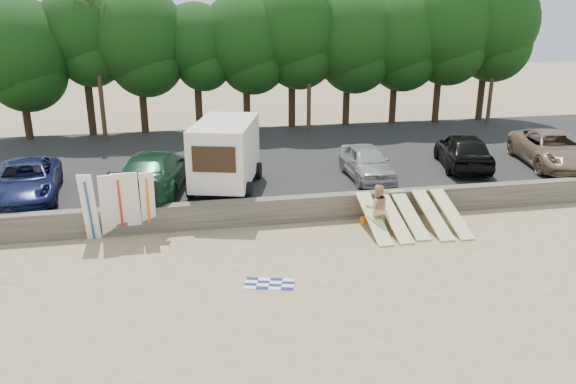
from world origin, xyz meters
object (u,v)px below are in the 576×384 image
Objects in this scene: car_1 at (155,171)px; beachgoer_b at (377,208)px; car_2 at (367,162)px; box_trailer at (225,151)px; car_0 at (26,180)px; car_3 at (463,150)px; beachgoer_a at (380,208)px; cooler at (387,216)px; car_4 at (553,149)px.

car_1 reaches higher than beachgoer_b.
car_1 is 9.15m from car_2.
car_1 is at bearing -20.81° from beachgoer_b.
box_trailer is 0.83× the size of car_1.
car_0 is at bearing -165.90° from box_trailer.
car_3 reaches higher than car_2.
car_2 is 2.75× the size of beachgoer_a.
box_trailer is 7.97m from car_0.
car_2 is 4.17m from beachgoer_a.
car_3 is at bearing -150.17° from beachgoer_a.
beachgoer_b reaches higher than cooler.
car_2 is at bearing 18.09° from box_trailer.
beachgoer_b is (-1.05, -4.34, -0.53)m from car_2.
car_2 is at bearing -7.04° from car_0.
car_1 is at bearing -8.22° from car_0.
car_1 is 9.58m from cooler.
car_0 is 5.01m from car_1.
beachgoer_b is at bearing -25.37° from car_0.
car_1 is 9.27m from beachgoer_a.
cooler is (13.87, -3.47, -1.27)m from car_0.
car_3 is (5.02, 0.76, 0.12)m from car_2.
beachgoer_a is 1.03m from cooler.
beachgoer_a is at bearing -19.02° from box_trailer.
beachgoer_a is (8.34, -3.97, -0.77)m from car_1.
car_3 is 13.15× the size of cooler.
box_trailer is at bearing -8.79° from car_0.
car_3 is (11.25, 0.97, -0.73)m from box_trailer.
cooler is (0.53, 0.63, -0.62)m from beachgoer_a.
car_0 is 23.56m from car_4.
beachgoer_b is at bearing -22.42° from box_trailer.
box_trailer reaches higher than cooler.
box_trailer is 7.08m from cooler.
car_1 reaches higher than cooler.
cooler is (0.77, 0.94, -0.74)m from beachgoer_b.
box_trailer is 2.70× the size of beachgoer_b.
box_trailer reaches higher than beachgoer_b.
box_trailer is 6.77m from beachgoer_b.
box_trailer is at bearing -176.90° from car_2.
beachgoer_b reaches higher than beachgoer_a.
car_0 is 1.05× the size of car_3.
cooler is (5.96, -3.19, -2.12)m from box_trailer.
car_0 is 1.22× the size of car_2.
car_4 is 3.73× the size of beachgoer_a.
box_trailer is 0.93× the size of car_0.
car_3 is (14.16, 0.82, -0.00)m from car_1.
car_0 is 2.90× the size of beachgoer_b.
car_3 is 7.96m from beachgoer_b.
car_1 is at bearing -35.11° from beachgoer_a.
beachgoer_b is at bearing -110.79° from cooler.
car_3 reaches higher than beachgoer_b.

